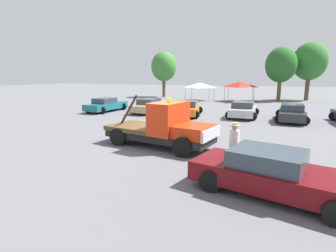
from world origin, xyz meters
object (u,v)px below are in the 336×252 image
person_near_truck (234,141)px  parked_car_teal (106,105)px  parked_car_charcoal (292,113)px  tree_center (164,67)px  foreground_car (273,173)px  canopy_tent_white (200,85)px  tree_left (281,65)px  parked_car_orange (188,108)px  tow_truck (164,128)px  tree_right (310,61)px  parked_car_silver (243,110)px  canopy_tent_red (240,84)px  parked_car_tan (150,106)px

person_near_truck → parked_car_teal: bearing=-67.5°
person_near_truck → parked_car_charcoal: (2.89, 12.11, -0.38)m
tree_center → foreground_car: bearing=-63.2°
tree_center → canopy_tent_white: bearing=-28.3°
tree_left → tree_center: 17.36m
tree_center → parked_car_orange: bearing=-62.5°
parked_car_charcoal → parked_car_orange: bearing=94.2°
tow_truck → foreground_car: (4.94, -3.76, -0.30)m
parked_car_charcoal → canopy_tent_white: 17.97m
person_near_truck → tree_right: 32.64m
parked_car_silver → canopy_tent_red: canopy_tent_red is taller
person_near_truck → parked_car_silver: bearing=-113.2°
tree_left → tree_center: (-17.34, 0.94, -0.00)m
parked_car_silver → parked_car_tan: bearing=91.7°
foreground_car → person_near_truck: (-1.38, 1.97, 0.38)m
foreground_car → tree_right: 34.38m
tree_left → canopy_tent_white: bearing=-164.8°
tree_center → parked_car_charcoal: bearing=-45.5°
tow_truck → foreground_car: bearing=-26.3°
tree_right → parked_car_charcoal: bearing=-99.5°
foreground_car → parked_car_teal: size_ratio=1.04×
parked_car_silver → parked_car_charcoal: bearing=-98.7°
tow_truck → parked_car_teal: (-10.14, 10.05, -0.30)m
tow_truck → parked_car_teal: bearing=146.2°
tow_truck → parked_car_charcoal: size_ratio=1.26×
parked_car_orange → parked_car_charcoal: same height
parked_car_teal → tree_left: tree_left is taller
parked_car_tan → canopy_tent_red: bearing=-22.0°
parked_car_teal → tree_right: tree_right is taller
parked_car_charcoal → tree_right: tree_right is taller
tree_left → parked_car_orange: bearing=-114.4°
person_near_truck → parked_car_tan: bearing=-80.2°
parked_car_charcoal → tree_center: size_ratio=0.64×
parked_car_teal → foreground_car: bearing=-128.0°
canopy_tent_red → tree_center: 13.06m
parked_car_orange → tree_right: 23.44m
foreground_car → tree_right: tree_right is taller
tree_center → parked_car_teal: bearing=-86.4°
person_near_truck → tree_center: 33.84m
canopy_tent_white → canopy_tent_red: (5.39, 0.39, 0.17)m
parked_car_orange → parked_car_teal: bearing=81.9°
parked_car_teal → tree_center: size_ratio=0.68×
person_near_truck → canopy_tent_red: bearing=-111.4°
canopy_tent_white → tree_center: bearing=151.7°
tow_truck → person_near_truck: 3.99m
parked_car_teal → tree_left: bearing=-38.5°
parked_car_charcoal → tree_left: (-0.42, 17.11, 4.21)m
parked_car_tan → tree_center: bearing=21.3°
person_near_truck → parked_car_teal: size_ratio=0.35×
parked_car_tan → parked_car_charcoal: size_ratio=1.07×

